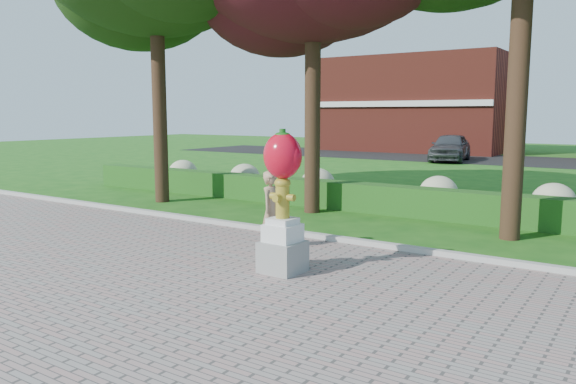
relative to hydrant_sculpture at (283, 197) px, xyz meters
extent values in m
plane|color=#1A5515|center=(-0.83, -0.36, -1.36)|extent=(100.00, 100.00, 0.00)
cube|color=gray|center=(-0.83, -4.36, -1.34)|extent=(40.00, 14.00, 0.04)
cube|color=#ADADA5|center=(-0.83, 2.64, -1.29)|extent=(40.00, 0.18, 0.15)
cube|color=#234C15|center=(-0.83, 6.64, -0.96)|extent=(24.00, 0.70, 0.80)
ellipsoid|color=#B9BD90|center=(-9.83, 7.64, -0.81)|extent=(1.10, 1.10, 0.99)
ellipsoid|color=#B9BD90|center=(-6.83, 7.64, -0.81)|extent=(1.10, 1.10, 0.99)
ellipsoid|color=#B9BD90|center=(-3.83, 7.64, -0.81)|extent=(1.10, 1.10, 0.99)
ellipsoid|color=#B9BD90|center=(0.17, 7.64, -0.81)|extent=(1.10, 1.10, 0.99)
ellipsoid|color=#B9BD90|center=(3.17, 7.64, -0.81)|extent=(1.10, 1.10, 0.99)
cube|color=black|center=(-0.83, 27.64, -1.35)|extent=(50.00, 8.00, 0.02)
cube|color=maroon|center=(-10.83, 33.64, 2.14)|extent=(14.00, 8.00, 7.00)
cylinder|color=black|center=(-7.83, 4.64, 2.00)|extent=(0.44, 0.44, 6.72)
cylinder|color=black|center=(-2.83, 5.64, 1.72)|extent=(0.44, 0.44, 6.16)
cylinder|color=black|center=(2.67, 5.14, 2.28)|extent=(0.44, 0.44, 7.28)
cube|color=gray|center=(0.00, 0.00, -1.05)|extent=(0.70, 0.70, 0.54)
cube|color=silver|center=(0.00, 0.00, -0.62)|extent=(0.57, 0.57, 0.31)
cube|color=silver|center=(0.00, 0.00, -0.42)|extent=(0.45, 0.45, 0.11)
cylinder|color=olive|center=(0.00, 0.00, -0.06)|extent=(0.24, 0.24, 0.61)
ellipsoid|color=olive|center=(0.00, 0.00, 0.25)|extent=(0.28, 0.28, 0.20)
cylinder|color=olive|center=(-0.17, 0.00, 0.01)|extent=(0.13, 0.12, 0.12)
cylinder|color=olive|center=(0.17, 0.00, 0.01)|extent=(0.13, 0.12, 0.12)
cylinder|color=olive|center=(0.00, -0.16, 0.01)|extent=(0.13, 0.13, 0.13)
cylinder|color=olive|center=(0.00, 0.00, 0.34)|extent=(0.09, 0.09, 0.05)
ellipsoid|color=red|center=(0.00, 0.00, 0.72)|extent=(0.68, 0.61, 0.79)
ellipsoid|color=red|center=(-0.20, 0.00, 0.69)|extent=(0.34, 0.34, 0.50)
ellipsoid|color=red|center=(0.20, 0.00, 0.69)|extent=(0.34, 0.34, 0.50)
cylinder|color=#175A14|center=(0.00, 0.00, 1.11)|extent=(0.11, 0.11, 0.13)
ellipsoid|color=#175A14|center=(0.00, 0.00, 1.08)|extent=(0.26, 0.26, 0.09)
imported|color=tan|center=(-1.17, 1.33, -0.52)|extent=(0.41, 0.60, 1.60)
imported|color=#3C3F44|center=(-5.09, 25.07, -0.52)|extent=(2.64, 5.06, 1.65)
camera|label=1|loc=(5.38, -7.89, 1.42)|focal=35.00mm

